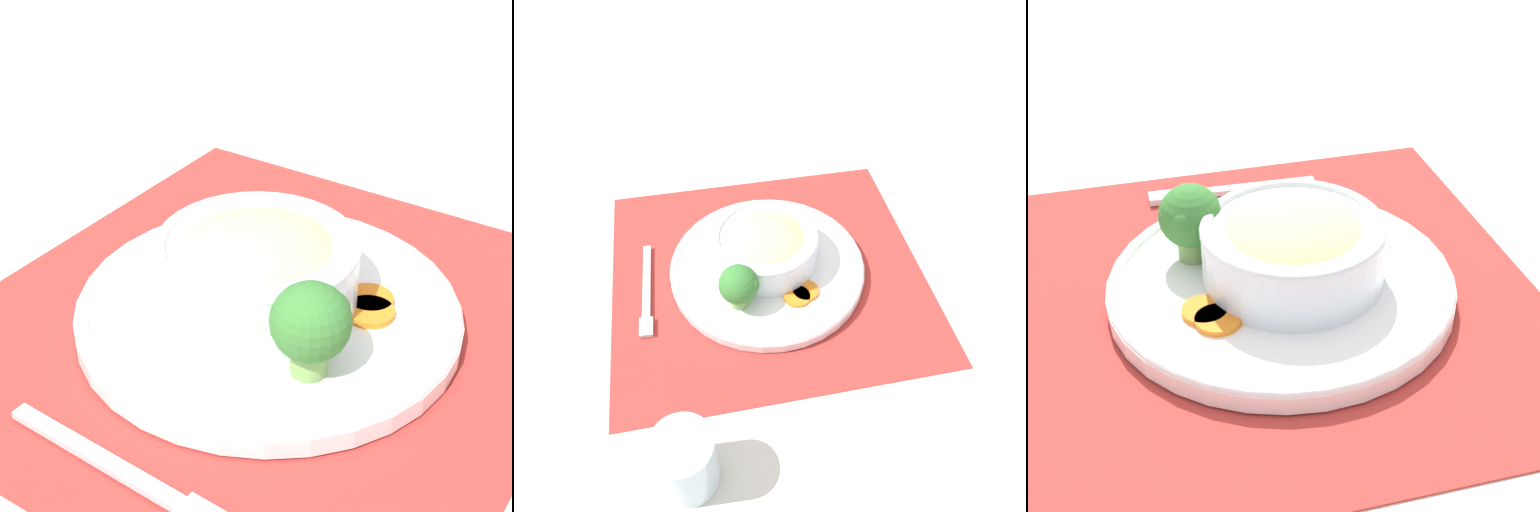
# 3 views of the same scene
# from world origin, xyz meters

# --- Properties ---
(ground_plane) EXTENTS (4.00, 4.00, 0.00)m
(ground_plane) POSITION_xyz_m (0.00, 0.00, 0.00)
(ground_plane) COLOR beige
(placemat) EXTENTS (0.52, 0.48, 0.00)m
(placemat) POSITION_xyz_m (0.00, 0.00, 0.00)
(placemat) COLOR #B2332D
(placemat) RESTS_ON ground_plane
(plate) EXTENTS (0.31, 0.31, 0.02)m
(plate) POSITION_xyz_m (0.00, 0.00, 0.02)
(plate) COLOR white
(plate) RESTS_ON placemat
(bowl) EXTENTS (0.16, 0.16, 0.07)m
(bowl) POSITION_xyz_m (-0.00, -0.01, 0.05)
(bowl) COLOR silver
(bowl) RESTS_ON plate
(broccoli_floret) EXTENTS (0.06, 0.06, 0.07)m
(broccoli_floret) POSITION_xyz_m (0.05, 0.07, 0.06)
(broccoli_floret) COLOR #759E51
(broccoli_floret) RESTS_ON plate
(carrot_slice_near) EXTENTS (0.04, 0.04, 0.01)m
(carrot_slice_near) POSITION_xyz_m (-0.03, 0.07, 0.02)
(carrot_slice_near) COLOR orange
(carrot_slice_near) RESTS_ON plate
(carrot_slice_middle) EXTENTS (0.04, 0.04, 0.01)m
(carrot_slice_middle) POSITION_xyz_m (-0.05, 0.07, 0.02)
(carrot_slice_middle) COLOR orange
(carrot_slice_middle) RESTS_ON plate
(fork) EXTENTS (0.02, 0.18, 0.01)m
(fork) POSITION_xyz_m (0.19, 0.03, 0.01)
(fork) COLOR silver
(fork) RESTS_ON placemat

